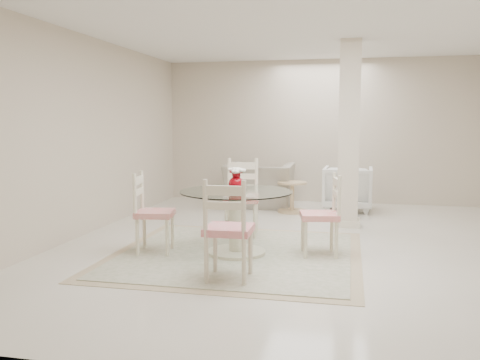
% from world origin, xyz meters
% --- Properties ---
extents(ground, '(7.00, 7.00, 0.00)m').
position_xyz_m(ground, '(0.00, 0.00, 0.00)').
color(ground, white).
rests_on(ground, ground).
extents(room_shell, '(6.02, 7.02, 2.71)m').
position_xyz_m(room_shell, '(0.00, 0.00, 1.86)').
color(room_shell, beige).
rests_on(room_shell, ground).
extents(column, '(0.30, 0.30, 2.70)m').
position_xyz_m(column, '(0.50, 1.30, 1.35)').
color(column, beige).
rests_on(column, ground).
extents(area_rug, '(2.84, 2.84, 0.02)m').
position_xyz_m(area_rug, '(-0.74, -0.66, 0.01)').
color(area_rug, tan).
rests_on(area_rug, ground).
extents(dining_table, '(1.29, 1.29, 0.75)m').
position_xyz_m(dining_table, '(-0.74, -0.66, 0.38)').
color(dining_table, beige).
rests_on(dining_table, ground).
extents(red_vase, '(0.21, 0.19, 0.27)m').
position_xyz_m(red_vase, '(-0.74, -0.66, 0.89)').
color(red_vase, '#9C040F').
rests_on(red_vase, dining_table).
extents(dining_chair_east, '(0.49, 0.49, 1.05)m').
position_xyz_m(dining_chair_east, '(0.26, -0.51, 0.55)').
color(dining_chair_east, '#EEE5C3').
rests_on(dining_chair_east, ground).
extents(dining_chair_north, '(0.51, 0.51, 1.14)m').
position_xyz_m(dining_chair_north, '(-0.89, 0.36, 0.60)').
color(dining_chair_north, '#F4E8C8').
rests_on(dining_chair_north, ground).
extents(dining_chair_west, '(0.48, 0.48, 1.05)m').
position_xyz_m(dining_chair_west, '(-1.75, -0.81, 0.55)').
color(dining_chair_west, '#F3EAC8').
rests_on(dining_chair_west, ground).
extents(dining_chair_south, '(0.45, 0.46, 1.11)m').
position_xyz_m(dining_chair_south, '(-0.60, -1.67, 0.58)').
color(dining_chair_south, beige).
rests_on(dining_chair_south, ground).
extents(recliner_taupe, '(1.20, 1.05, 0.78)m').
position_xyz_m(recliner_taupe, '(-1.07, 2.74, 0.39)').
color(recliner_taupe, '#9D9682').
rests_on(recliner_taupe, ground).
extents(armchair_white, '(0.85, 0.87, 0.77)m').
position_xyz_m(armchair_white, '(0.50, 2.68, 0.38)').
color(armchair_white, white).
rests_on(armchair_white, ground).
extents(side_table, '(0.50, 0.50, 0.52)m').
position_xyz_m(side_table, '(-0.42, 2.25, 0.24)').
color(side_table, '#D1B081').
rests_on(side_table, ground).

